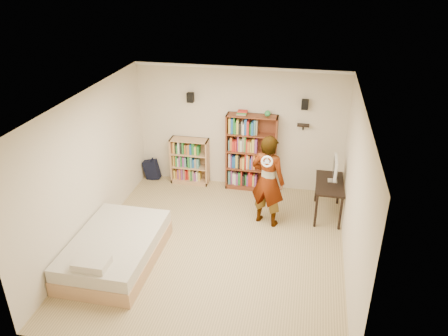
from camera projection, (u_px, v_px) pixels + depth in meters
The scene contains 14 objects.
ground at pixel (215, 247), 7.82m from camera, with size 4.50×5.00×0.01m, color tan.
room_shell at pixel (214, 158), 7.05m from camera, with size 4.52×5.02×2.71m.
crown_molding at pixel (213, 104), 6.65m from camera, with size 4.50×5.00×0.06m.
speaker_left at pixel (190, 98), 9.25m from camera, with size 0.14×0.12×0.20m, color black.
speaker_right at pixel (305, 104), 8.82m from camera, with size 0.14×0.12×0.20m, color black.
wall_shelf at pixel (303, 125), 9.02m from camera, with size 0.25×0.16×0.03m, color black.
tall_bookshelf at pixel (251, 153), 9.46m from camera, with size 1.08×0.32×1.72m, color maroon, non-canonical shape.
low_bookshelf at pixel (190, 161), 9.85m from camera, with size 0.85×0.32×1.06m, color tan, non-canonical shape.
computer_desk at pixel (328, 199), 8.66m from camera, with size 0.53×1.06×0.73m, color black, non-canonical shape.
imac at pixel (334, 170), 8.45m from camera, with size 0.10×0.50×0.50m, color silver, non-canonical shape.
daybed at pixel (115, 246), 7.34m from camera, with size 1.34×2.06×0.61m, color beige, non-canonical shape.
person at pixel (268, 181), 8.17m from camera, with size 0.66×0.44×1.82m, color black.
wii_wheel at pixel (267, 162), 7.62m from camera, with size 0.21×0.21×0.04m, color silver.
navy_bag at pixel (152, 169), 10.14m from camera, with size 0.35×0.23×0.48m, color black, non-canonical shape.
Camera 1 is at (1.44, -6.24, 4.71)m, focal length 35.00 mm.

